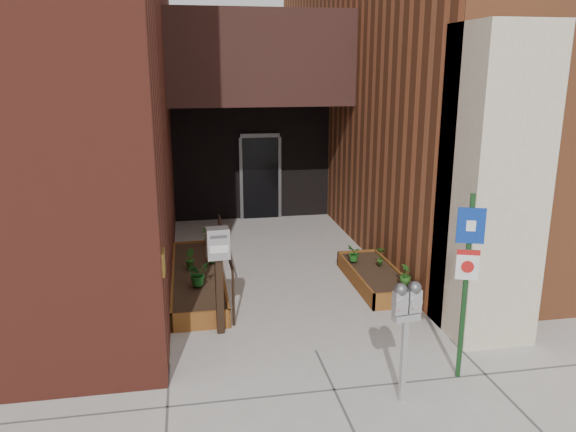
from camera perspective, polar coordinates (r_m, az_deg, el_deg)
ground at (r=8.03m, az=2.84°, el=-13.50°), size 80.00×80.00×0.00m
architecture at (r=13.89m, az=-4.50°, el=19.64°), size 20.00×14.60×10.00m
planter_left at (r=10.26m, az=-9.15°, el=-6.36°), size 0.90×3.60×0.30m
planter_right at (r=10.32m, az=8.79°, el=-6.22°), size 0.80×2.20×0.30m
handrail at (r=10.02m, az=-6.43°, el=-3.05°), size 0.04×3.34×0.90m
parking_meter at (r=6.58m, az=11.95°, el=-9.35°), size 0.34×0.17×1.49m
sign_post at (r=7.13m, az=17.73°, el=-5.08°), size 0.31×0.13×2.39m
payment_dropbox at (r=8.13m, az=-7.09°, el=-4.28°), size 0.34×0.27×1.62m
shrub_left_a at (r=9.47m, az=-9.12°, el=-5.81°), size 0.51×0.51×0.40m
shrub_left_b at (r=10.30m, az=-9.97°, el=-4.27°), size 0.23×0.23×0.35m
shrub_left_c at (r=10.54m, az=-7.65°, el=-3.69°), size 0.25×0.25×0.37m
shrub_left_d at (r=11.67m, az=-8.29°, el=-1.94°), size 0.25×0.25×0.34m
shrub_right_a at (r=9.59m, az=11.84°, el=-5.84°), size 0.27×0.27×0.35m
shrub_right_b at (r=10.42m, az=9.38°, el=-4.00°), size 0.25×0.25×0.36m
shrub_right_c at (r=10.55m, az=6.75°, el=-3.78°), size 0.30×0.30×0.32m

